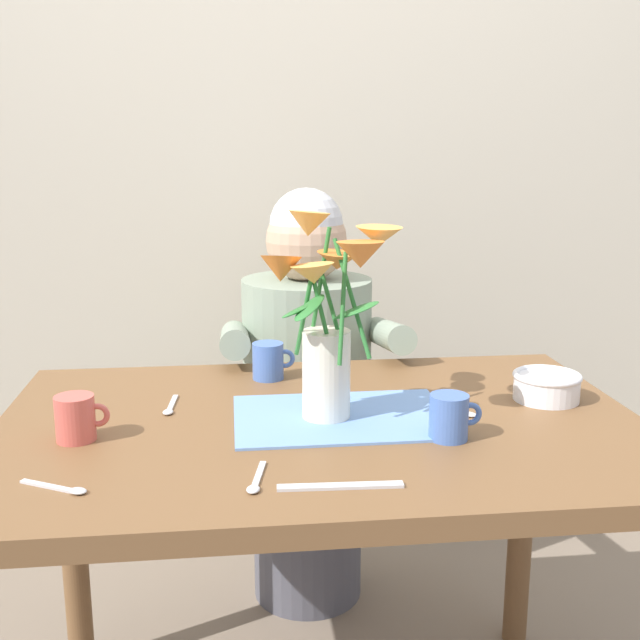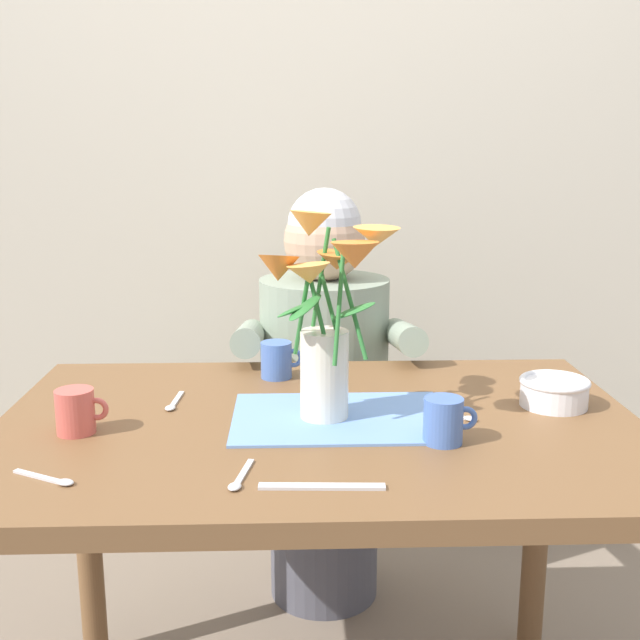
# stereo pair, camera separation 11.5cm
# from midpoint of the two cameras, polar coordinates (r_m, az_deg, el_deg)

# --- Properties ---
(wood_panel_backdrop) EXTENTS (4.00, 0.10, 2.50)m
(wood_panel_backdrop) POSITION_cam_midpoint_polar(r_m,az_deg,el_deg) (2.41, -4.30, 12.96)
(wood_panel_backdrop) COLOR beige
(wood_panel_backdrop) RESTS_ON ground_plane
(dining_table) EXTENTS (1.20, 0.80, 0.74)m
(dining_table) POSITION_cam_midpoint_polar(r_m,az_deg,el_deg) (1.49, -2.13, -10.92)
(dining_table) COLOR brown
(dining_table) RESTS_ON ground_plane
(seated_person) EXTENTS (0.45, 0.47, 1.14)m
(seated_person) POSITION_cam_midpoint_polar(r_m,az_deg,el_deg) (2.09, -2.52, -6.15)
(seated_person) COLOR #4C4C56
(seated_person) RESTS_ON ground_plane
(striped_placemat) EXTENTS (0.40, 0.28, 0.00)m
(striped_placemat) POSITION_cam_midpoint_polar(r_m,az_deg,el_deg) (1.46, -0.67, -7.17)
(striped_placemat) COLOR #6B93D1
(striped_placemat) RESTS_ON dining_table
(flower_vase) EXTENTS (0.28, 0.26, 0.38)m
(flower_vase) POSITION_cam_midpoint_polar(r_m,az_deg,el_deg) (1.40, -1.76, 0.62)
(flower_vase) COLOR silver
(flower_vase) RESTS_ON dining_table
(ceramic_bowl) EXTENTS (0.14, 0.14, 0.06)m
(ceramic_bowl) POSITION_cam_midpoint_polar(r_m,az_deg,el_deg) (1.60, 14.39, -4.71)
(ceramic_bowl) COLOR white
(ceramic_bowl) RESTS_ON dining_table
(dinner_knife) EXTENTS (0.19, 0.03, 0.00)m
(dinner_knife) POSITION_cam_midpoint_polar(r_m,az_deg,el_deg) (1.18, -1.33, -12.18)
(dinner_knife) COLOR silver
(dinner_knife) RESTS_ON dining_table
(coffee_cup) EXTENTS (0.09, 0.07, 0.08)m
(coffee_cup) POSITION_cam_midpoint_polar(r_m,az_deg,el_deg) (1.43, -19.74, -6.84)
(coffee_cup) COLOR #CC564C
(coffee_cup) RESTS_ON dining_table
(tea_cup) EXTENTS (0.09, 0.07, 0.08)m
(tea_cup) POSITION_cam_midpoint_polar(r_m,az_deg,el_deg) (1.70, -5.73, -3.03)
(tea_cup) COLOR #476BB7
(tea_cup) RESTS_ON dining_table
(ceramic_mug) EXTENTS (0.09, 0.07, 0.08)m
(ceramic_mug) POSITION_cam_midpoint_polar(r_m,az_deg,el_deg) (1.36, 7.14, -7.13)
(ceramic_mug) COLOR #476BB7
(ceramic_mug) RESTS_ON dining_table
(spoon_0) EXTENTS (0.04, 0.12, 0.01)m
(spoon_0) POSITION_cam_midpoint_polar(r_m,az_deg,el_deg) (1.20, -7.54, -11.81)
(spoon_0) COLOR silver
(spoon_0) RESTS_ON dining_table
(spoon_1) EXTENTS (0.02, 0.12, 0.01)m
(spoon_1) POSITION_cam_midpoint_polar(r_m,az_deg,el_deg) (1.54, -13.09, -6.35)
(spoon_1) COLOR silver
(spoon_1) RESTS_ON dining_table
(spoon_2) EXTENTS (0.11, 0.07, 0.01)m
(spoon_2) POSITION_cam_midpoint_polar(r_m,az_deg,el_deg) (1.25, -20.91, -11.56)
(spoon_2) COLOR silver
(spoon_2) RESTS_ON dining_table
(spoon_3) EXTENTS (0.09, 0.10, 0.01)m
(spoon_3) POSITION_cam_midpoint_polar(r_m,az_deg,el_deg) (1.50, 7.96, -6.75)
(spoon_3) COLOR silver
(spoon_3) RESTS_ON dining_table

